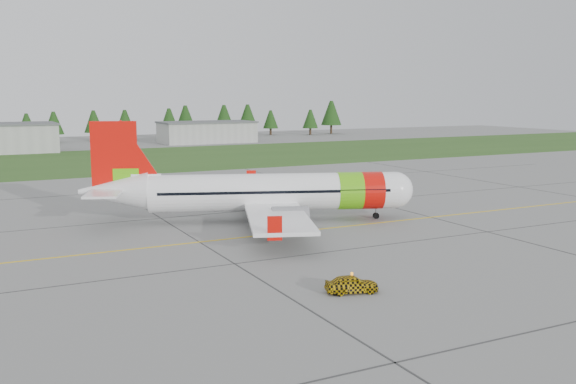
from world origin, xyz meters
TOP-DOWN VIEW (x-y plane):
  - ground at (0.00, 0.00)m, footprint 320.00×320.00m
  - aircraft at (-5.96, 13.84)m, footprint 31.74×30.16m
  - follow_me_car at (-11.00, -9.91)m, footprint 1.48×1.62m
  - grass_strip at (0.00, 82.00)m, footprint 320.00×50.00m
  - taxi_guideline at (0.00, 8.00)m, footprint 120.00×0.25m
  - hangar_east at (25.00, 118.00)m, footprint 24.00×12.00m
  - treeline at (0.00, 138.00)m, footprint 160.00×8.00m

SIDE VIEW (x-z plane):
  - ground at x=0.00m, z-range 0.00..0.00m
  - taxi_guideline at x=0.00m, z-range 0.00..0.02m
  - grass_strip at x=0.00m, z-range 0.00..0.03m
  - follow_me_car at x=-11.00m, z-range 0.00..3.39m
  - hangar_east at x=25.00m, z-range 0.00..5.20m
  - aircraft at x=-5.96m, z-range -2.12..7.89m
  - treeline at x=0.00m, z-range 0.00..10.00m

